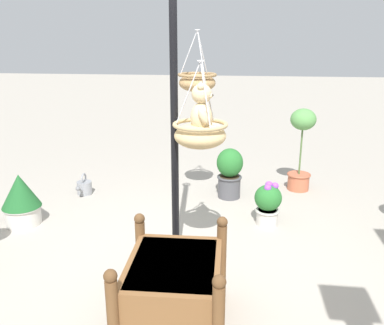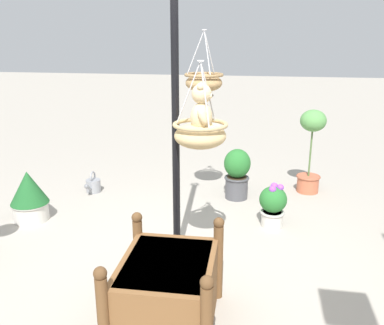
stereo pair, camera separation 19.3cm
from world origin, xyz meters
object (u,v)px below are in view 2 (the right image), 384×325
teddy_bear (203,112)px  hanging_basket_left_high (204,81)px  potted_plant_fern_front (273,205)px  potted_plant_conical_shrub (311,147)px  wooden_planter_box (168,291)px  watering_can (93,185)px  display_pole_central (176,178)px  potted_plant_trailing_ivy (237,173)px  potted_plant_flowering_red (29,196)px  hanging_basket_with_teddy (200,134)px

teddy_bear → hanging_basket_left_high: size_ratio=0.63×
hanging_basket_left_high → teddy_bear: bearing=8.3°
potted_plant_fern_front → potted_plant_conical_shrub: size_ratio=0.44×
wooden_planter_box → potted_plant_fern_front: 2.02m
watering_can → potted_plant_conical_shrub: bearing=100.6°
display_pole_central → teddy_bear: bearing=61.1°
potted_plant_fern_front → watering_can: bearing=-105.1°
wooden_planter_box → potted_plant_conical_shrub: (-3.07, 1.28, 0.35)m
wooden_planter_box → potted_plant_fern_front: (-1.86, 0.78, -0.03)m
potted_plant_fern_front → potted_plant_trailing_ivy: 0.93m
hanging_basket_left_high → watering_can: bearing=-99.1°
wooden_planter_box → potted_plant_flowering_red: 2.55m
hanging_basket_left_high → wooden_planter_box: bearing=2.1°
hanging_basket_with_teddy → potted_plant_conical_shrub: (-2.17, 1.18, -0.64)m
hanging_basket_left_high → potted_plant_conical_shrub: size_ratio=0.60×
teddy_bear → potted_plant_trailing_ivy: teddy_bear is taller
display_pole_central → potted_plant_conical_shrub: 2.48m
teddy_bear → potted_plant_conical_shrub: teddy_bear is taller
display_pole_central → hanging_basket_with_teddy: (0.15, 0.25, 0.47)m
display_pole_central → hanging_basket_with_teddy: 0.55m
potted_plant_conical_shrub → wooden_planter_box: bearing=-22.6°
display_pole_central → hanging_basket_left_high: (-1.22, 0.07, 0.78)m
potted_plant_flowering_red → potted_plant_trailing_ivy: (-1.12, 2.34, 0.05)m
teddy_bear → potted_plant_conical_shrub: (-2.17, 1.16, -0.83)m
hanging_basket_left_high → potted_plant_flowering_red: 2.44m
teddy_bear → potted_plant_flowering_red: bearing=-106.6°
display_pole_central → watering_can: (-1.47, -1.51, -0.70)m
teddy_bear → potted_plant_trailing_ivy: bearing=173.6°
display_pole_central → potted_plant_fern_front: 1.35m
potted_plant_fern_front → watering_can: potted_plant_fern_front is taller
hanging_basket_with_teddy → teddy_bear: size_ratio=1.70×
hanging_basket_with_teddy → watering_can: 2.67m
potted_plant_fern_front → watering_can: 2.54m
display_pole_central → potted_plant_flowering_red: (-0.49, -1.87, -0.50)m
wooden_planter_box → potted_plant_fern_front: size_ratio=1.83×
teddy_bear → display_pole_central: bearing=-118.9°
teddy_bear → watering_can: bearing=-132.2°
wooden_planter_box → potted_plant_trailing_ivy: wooden_planter_box is taller
hanging_basket_with_teddy → potted_plant_trailing_ivy: (-1.76, 0.22, -0.92)m
hanging_basket_with_teddy → potted_plant_fern_front: 1.55m
hanging_basket_with_teddy → hanging_basket_left_high: size_ratio=1.07×
display_pole_central → hanging_basket_with_teddy: size_ratio=3.42×
hanging_basket_with_teddy → wooden_planter_box: hanging_basket_with_teddy is taller
hanging_basket_with_teddy → potted_plant_conical_shrub: hanging_basket_with_teddy is taller
hanging_basket_with_teddy → display_pole_central: bearing=-121.0°
wooden_planter_box → teddy_bear: bearing=172.7°
teddy_bear → hanging_basket_with_teddy: bearing=-90.0°
potted_plant_fern_front → teddy_bear: bearing=-34.6°
potted_plant_conical_shrub → hanging_basket_left_high: bearing=-59.5°
potted_plant_flowering_red → potted_plant_conical_shrub: bearing=114.8°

